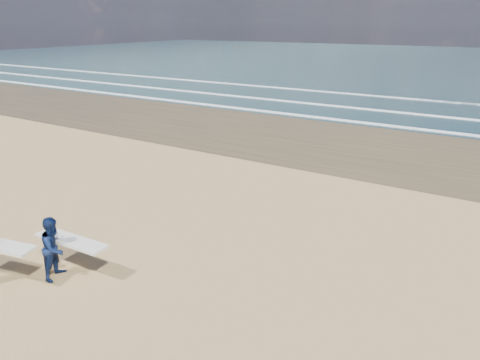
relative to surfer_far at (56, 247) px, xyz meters
The scene contains 1 object.
surfer_far is the anchor object (origin of this frame).
Camera 1 is at (9.48, -5.02, 6.33)m, focal length 32.00 mm.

